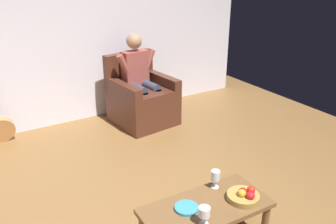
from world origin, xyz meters
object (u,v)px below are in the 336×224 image
guitar (0,127)px  coffee_table (206,211)px  person_seated (139,75)px  wine_glass_far (204,213)px  decorative_dish (186,208)px  armchair (141,100)px  wine_glass_near (215,176)px  fruit_bowl (244,196)px

guitar → coffee_table: bearing=112.0°
coffee_table → guitar: 3.11m
person_seated → wine_glass_far: 2.83m
person_seated → coffee_table: 2.65m
person_seated → decorative_dish: (0.87, 2.48, -0.31)m
person_seated → guitar: (1.87, -0.35, -0.49)m
guitar → decorative_dish: bearing=109.5°
wine_glass_far → decorative_dish: wine_glass_far is taller
armchair → guitar: bearing=-17.9°
armchair → guitar: armchair is taller
person_seated → coffee_table: bearing=68.0°
person_seated → decorative_dish: bearing=64.4°
person_seated → wine_glass_near: (0.49, 2.36, -0.21)m
guitar → decorative_dish: guitar is taller
guitar → wine_glass_near: guitar is taller
armchair → wine_glass_far: size_ratio=6.62×
fruit_bowl → armchair: bearing=-98.8°
coffee_table → decorative_dish: bearing=-16.3°
wine_glass_near → decorative_dish: size_ratio=0.87×
guitar → decorative_dish: size_ratio=5.14×
wine_glass_near → fruit_bowl: bearing=109.9°
wine_glass_near → wine_glass_far: bearing=41.7°
guitar → wine_glass_near: 3.06m
guitar → fruit_bowl: guitar is taller
coffee_table → guitar: (1.16, -2.88, -0.11)m
armchair → decorative_dish: size_ratio=5.15×
decorative_dish → fruit_bowl: bearing=163.2°
person_seated → coffee_table: person_seated is taller
armchair → decorative_dish: armchair is taller
guitar → decorative_dish: 3.01m
guitar → wine_glass_far: size_ratio=6.60×
wine_glass_near → fruit_bowl: size_ratio=0.62×
coffee_table → wine_glass_far: bearing=47.6°
armchair → decorative_dish: 2.60m
person_seated → decorative_dish: size_ratio=6.71×
armchair → coffee_table: 2.60m
wine_glass_near → wine_glass_far: (0.37, 0.33, -0.01)m
person_seated → guitar: bearing=-17.0°
guitar → wine_glass_near: size_ratio=5.94×
coffee_table → fruit_bowl: bearing=162.9°
guitar → fruit_bowl: bearing=116.4°
guitar → wine_glass_far: bearing=108.4°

